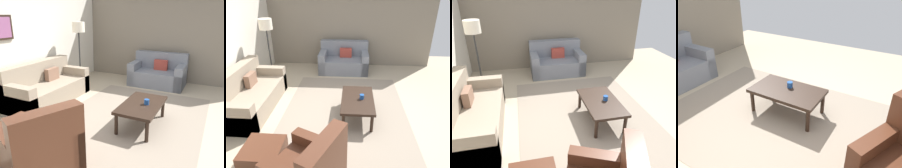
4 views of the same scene
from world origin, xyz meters
TOP-DOWN VIEW (x-y plane):
  - ground_plane at (0.00, 0.00)m, footprint 8.00×8.00m
  - stone_feature_panel at (3.00, 0.00)m, footprint 0.12×5.20m
  - area_rug at (0.00, 0.00)m, footprint 3.55×2.57m
  - couch_main at (0.11, 2.10)m, footprint 1.97×0.90m
  - couch_loveseat at (2.45, 0.13)m, footprint 0.89×1.46m
  - coffee_table at (-0.05, -0.25)m, footprint 1.10×0.64m
  - cup at (-0.05, -0.33)m, footprint 0.09×0.09m
  - lamp_standing at (1.38, 2.02)m, footprint 0.32×0.32m

SIDE VIEW (x-z plane):
  - ground_plane at x=0.00m, z-range 0.00..0.00m
  - area_rug at x=0.00m, z-range 0.00..0.01m
  - couch_main at x=0.11m, z-range -0.14..0.74m
  - couch_loveseat at x=2.45m, z-range -0.14..0.74m
  - coffee_table at x=-0.05m, z-range 0.15..0.56m
  - cup at x=-0.05m, z-range 0.41..0.50m
  - stone_feature_panel at x=3.00m, z-range 0.00..2.80m
  - lamp_standing at x=1.38m, z-range 0.55..2.26m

